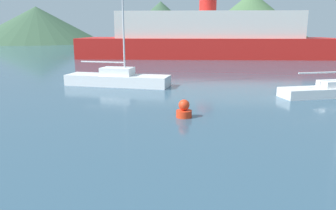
% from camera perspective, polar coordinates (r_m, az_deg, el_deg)
% --- Properties ---
extents(sailboat_inner, '(7.70, 3.64, 10.42)m').
position_cam_1_polar(sailboat_inner, '(23.85, -8.79, 4.62)').
color(sailboat_inner, white).
rests_on(sailboat_inner, ground_plane).
extents(sailboat_middle, '(7.22, 2.98, 9.40)m').
position_cam_1_polar(sailboat_middle, '(22.31, 27.22, 2.50)').
color(sailboat_middle, white).
rests_on(sailboat_middle, ground_plane).
extents(ferry_distant, '(36.36, 11.27, 7.94)m').
position_cam_1_polar(ferry_distant, '(48.46, 6.77, 11.57)').
color(ferry_distant, red).
rests_on(ferry_distant, ground_plane).
extents(buoy_marker, '(0.72, 0.72, 0.83)m').
position_cam_1_polar(buoy_marker, '(15.02, 2.75, -0.87)').
color(buoy_marker, red).
rests_on(buoy_marker, ground_plane).
extents(hill_west, '(38.73, 38.73, 10.51)m').
position_cam_1_polar(hill_west, '(107.23, -21.88, 12.83)').
color(hill_west, '#38563D').
rests_on(hill_west, ground_plane).
extents(hill_central, '(28.91, 28.91, 12.15)m').
position_cam_1_polar(hill_central, '(102.37, -1.30, 14.22)').
color(hill_central, '#38563D').
rests_on(hill_central, ground_plane).
extents(hill_east, '(40.36, 40.36, 15.95)m').
position_cam_1_polar(hill_east, '(115.73, 14.21, 14.65)').
color(hill_east, '#476B42').
rests_on(hill_east, ground_plane).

